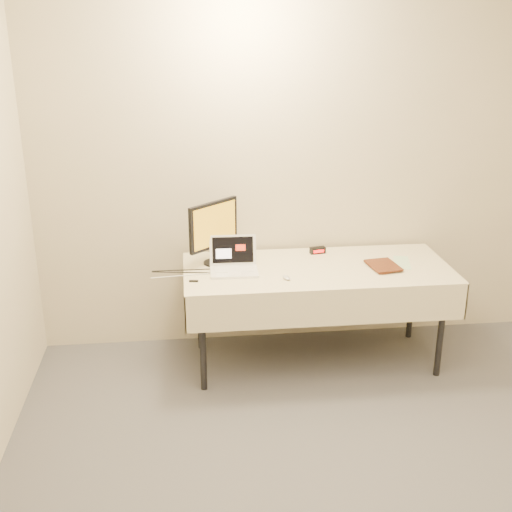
{
  "coord_description": "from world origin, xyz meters",
  "views": [
    {
      "loc": [
        -0.9,
        -2.05,
        2.35
      ],
      "look_at": [
        -0.44,
        1.99,
        0.86
      ],
      "focal_mm": 45.0,
      "sensor_mm": 36.0,
      "label": 1
    }
  ],
  "objects": [
    {
      "name": "back_wall",
      "position": [
        0.0,
        2.5,
        1.35
      ],
      "size": [
        4.0,
        0.1,
        2.7
      ],
      "primitive_type": "cube",
      "color": "beige",
      "rests_on": "ground"
    },
    {
      "name": "table",
      "position": [
        0.0,
        2.05,
        0.68
      ],
      "size": [
        1.86,
        0.81,
        0.74
      ],
      "color": "black",
      "rests_on": "ground"
    },
    {
      "name": "laptop",
      "position": [
        -0.59,
        2.06,
        0.79
      ],
      "size": [
        0.33,
        0.28,
        0.22
      ],
      "rotation": [
        0.0,
        0.0,
        -0.03
      ],
      "color": "white",
      "rests_on": "table"
    },
    {
      "name": "monitor",
      "position": [
        -0.71,
        2.2,
        1.0
      ],
      "size": [
        0.35,
        0.31,
        0.45
      ],
      "rotation": [
        0.0,
        0.0,
        0.72
      ],
      "color": "black",
      "rests_on": "table"
    },
    {
      "name": "book",
      "position": [
        0.36,
        1.97,
        0.86
      ],
      "size": [
        0.19,
        0.05,
        0.25
      ],
      "primitive_type": "imported",
      "rotation": [
        0.0,
        0.0,
        0.14
      ],
      "color": "brown",
      "rests_on": "table"
    },
    {
      "name": "alarm_clock",
      "position": [
        0.06,
        2.33,
        0.76
      ],
      "size": [
        0.12,
        0.06,
        0.05
      ],
      "rotation": [
        0.0,
        0.0,
        0.16
      ],
      "color": "black",
      "rests_on": "table"
    },
    {
      "name": "clicker",
      "position": [
        -0.25,
        1.85,
        0.75
      ],
      "size": [
        0.06,
        0.09,
        0.02
      ],
      "primitive_type": "ellipsoid",
      "rotation": [
        0.0,
        0.0,
        0.28
      ],
      "color": "#BDBDC0",
      "rests_on": "table"
    },
    {
      "name": "paper_form",
      "position": [
        0.62,
        2.07,
        0.74
      ],
      "size": [
        0.17,
        0.29,
        0.0
      ],
      "primitive_type": "cube",
      "rotation": [
        0.0,
        0.0,
        -0.23
      ],
      "color": "#BBE5B6",
      "rests_on": "table"
    },
    {
      "name": "usb_dongle",
      "position": [
        -0.86,
        1.88,
        0.74
      ],
      "size": [
        0.06,
        0.03,
        0.01
      ],
      "primitive_type": "cube",
      "rotation": [
        0.0,
        0.0,
        -0.14
      ],
      "color": "black",
      "rests_on": "table"
    }
  ]
}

